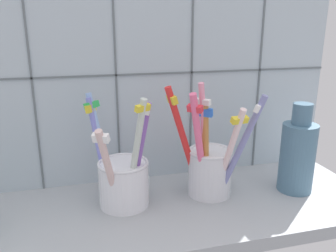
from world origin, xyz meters
TOP-DOWN VIEW (x-y plane):
  - counter_slab at (0.00, 0.00)cm, footprint 64.00×22.00cm
  - tile_wall_back at (0.00, 12.00)cm, footprint 64.00×2.20cm
  - toothbrush_cup_left at (-7.00, 2.28)cm, footprint 9.30×11.09cm
  - toothbrush_cup_right at (6.59, 1.90)cm, footprint 13.20×10.80cm
  - ceramic_vase at (20.96, -0.06)cm, footprint 5.52×5.52cm

SIDE VIEW (x-z plane):
  - counter_slab at x=0.00cm, z-range 0.00..2.00cm
  - toothbrush_cup_left at x=-7.00cm, z-range -2.23..15.01cm
  - toothbrush_cup_right at x=6.59cm, z-range -2.24..16.40cm
  - ceramic_vase at x=20.96cm, z-range 0.93..15.55cm
  - tile_wall_back at x=0.00cm, z-range 0.00..45.00cm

